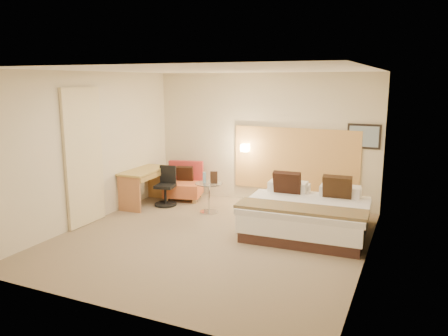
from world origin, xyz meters
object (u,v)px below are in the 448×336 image
at_px(desk_chair, 166,189).
at_px(lounge_chair, 184,185).
at_px(bed, 308,213).
at_px(desk, 145,177).
at_px(side_table, 209,196).

bearing_deg(desk_chair, lounge_chair, 79.88).
height_order(bed, desk, bed).
bearing_deg(bed, lounge_chair, 161.88).
relative_size(side_table, desk, 0.56).
relative_size(bed, desk_chair, 2.58).
height_order(lounge_chair, desk_chair, desk_chair).
relative_size(bed, side_table, 3.02).
distance_m(desk, desk_chair, 0.50).
xyz_separation_m(bed, desk_chair, (-3.06, 0.40, 0.02)).
xyz_separation_m(bed, side_table, (-2.02, 0.29, 0.01)).
height_order(bed, lounge_chair, bed).
height_order(lounge_chair, desk, lounge_chair).
bearing_deg(desk, lounge_chair, 54.99).
height_order(bed, side_table, bed).
bearing_deg(lounge_chair, bed, -18.12).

